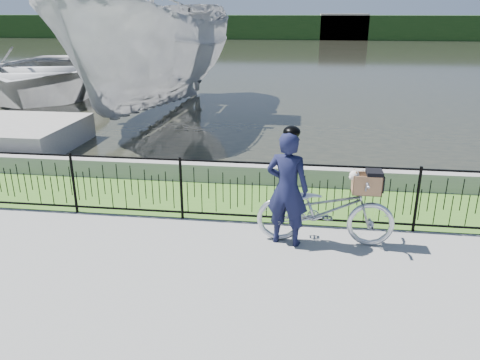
# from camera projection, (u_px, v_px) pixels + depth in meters

# --- Properties ---
(ground) EXTENTS (120.00, 120.00, 0.00)m
(ground) POSITION_uv_depth(u_px,v_px,m) (223.00, 267.00, 6.80)
(ground) COLOR gray
(ground) RESTS_ON ground
(grass_strip) EXTENTS (60.00, 2.00, 0.01)m
(grass_strip) POSITION_uv_depth(u_px,v_px,m) (244.00, 200.00, 9.22)
(grass_strip) COLOR #407023
(grass_strip) RESTS_ON ground
(water) EXTENTS (120.00, 120.00, 0.00)m
(water) POSITION_uv_depth(u_px,v_px,m) (290.00, 57.00, 37.56)
(water) COLOR black
(water) RESTS_ON ground
(quay_wall) EXTENTS (60.00, 0.30, 0.40)m
(quay_wall) POSITION_uv_depth(u_px,v_px,m) (250.00, 174.00, 10.09)
(quay_wall) COLOR gray
(quay_wall) RESTS_ON ground
(fence) EXTENTS (14.00, 0.06, 1.15)m
(fence) POSITION_uv_depth(u_px,v_px,m) (238.00, 191.00, 8.10)
(fence) COLOR black
(fence) RESTS_ON ground
(far_treeline) EXTENTS (120.00, 6.00, 3.00)m
(far_treeline) POSITION_uv_depth(u_px,v_px,m) (297.00, 27.00, 62.22)
(far_treeline) COLOR #214119
(far_treeline) RESTS_ON ground
(far_building_left) EXTENTS (8.00, 4.00, 4.00)m
(far_building_left) POSITION_uv_depth(u_px,v_px,m) (161.00, 23.00, 62.40)
(far_building_left) COLOR #AA9D88
(far_building_left) RESTS_ON ground
(far_building_right) EXTENTS (6.00, 3.00, 3.20)m
(far_building_right) POSITION_uv_depth(u_px,v_px,m) (344.00, 27.00, 60.05)
(far_building_right) COLOR #AA9D88
(far_building_right) RESTS_ON ground
(bicycle_rig) EXTENTS (2.15, 0.75, 1.26)m
(bicycle_rig) POSITION_uv_depth(u_px,v_px,m) (326.00, 209.00, 7.36)
(bicycle_rig) COLOR silver
(bicycle_rig) RESTS_ON ground
(cyclist) EXTENTS (0.76, 0.59, 1.91)m
(cyclist) POSITION_uv_depth(u_px,v_px,m) (287.00, 188.00, 7.22)
(cyclist) COLOR #121532
(cyclist) RESTS_ON ground
(boat_near) EXTENTS (5.25, 11.36, 6.04)m
(boat_near) POSITION_uv_depth(u_px,v_px,m) (156.00, 51.00, 16.11)
(boat_near) COLOR #ADAEAE
(boat_near) RESTS_ON water
(boat_far) EXTENTS (9.65, 11.74, 2.12)m
(boat_far) POSITION_uv_depth(u_px,v_px,m) (46.00, 71.00, 20.21)
(boat_far) COLOR #ADAEAE
(boat_far) RESTS_ON water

